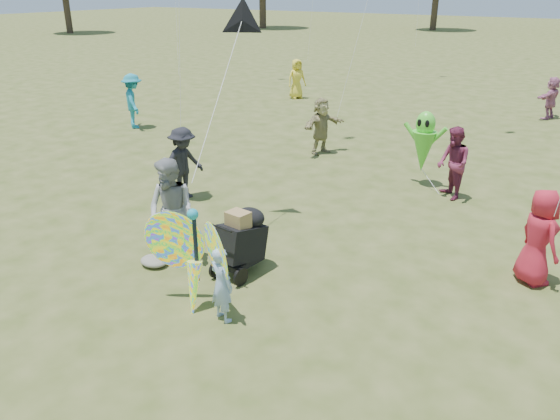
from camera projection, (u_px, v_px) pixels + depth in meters
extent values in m
plane|color=#51592B|center=(235.00, 319.00, 7.70)|extent=(160.00, 160.00, 0.00)
imported|color=#92B0CF|center=(222.00, 284.00, 7.50)|extent=(0.46, 0.37, 1.12)
imported|color=gray|center=(171.00, 212.00, 9.01)|extent=(0.87, 0.68, 1.79)
ellipsoid|color=gray|center=(154.00, 261.00, 9.15)|extent=(0.49, 0.40, 0.16)
imported|color=#B01C2D|center=(539.00, 237.00, 8.38)|extent=(0.88, 0.88, 1.55)
imported|color=black|center=(183.00, 163.00, 11.75)|extent=(0.70, 1.09, 1.59)
imported|color=#978D5D|center=(321.00, 126.00, 14.95)|extent=(0.88, 1.51, 1.55)
imported|color=maroon|center=(453.00, 163.00, 11.76)|extent=(0.96, 0.98, 1.59)
imported|color=yellow|center=(297.00, 79.00, 22.20)|extent=(0.84, 0.92, 1.57)
imported|color=teal|center=(133.00, 101.00, 17.58)|extent=(1.29, 1.20, 1.74)
imported|color=#B4678B|center=(551.00, 98.00, 18.86)|extent=(0.79, 1.40, 1.44)
cube|color=black|center=(241.00, 242.00, 8.74)|extent=(0.57, 0.91, 0.71)
cube|color=black|center=(241.00, 260.00, 8.87)|extent=(0.50, 0.73, 0.10)
ellipsoid|color=black|center=(249.00, 218.00, 8.81)|extent=(0.51, 0.45, 0.33)
cylinder|color=black|center=(217.00, 269.00, 8.74)|extent=(0.09, 0.30, 0.30)
cylinder|color=black|center=(241.00, 277.00, 8.50)|extent=(0.09, 0.30, 0.30)
cylinder|color=black|center=(257.00, 256.00, 9.26)|extent=(0.08, 0.22, 0.22)
cylinder|color=black|center=(221.00, 228.00, 8.20)|extent=(0.44, 0.09, 0.03)
cube|color=#A4834F|center=(238.00, 220.00, 8.54)|extent=(0.37, 0.32, 0.26)
ellipsoid|color=#FF2867|center=(175.00, 241.00, 7.88)|extent=(0.98, 0.71, 1.24)
ellipsoid|color=#FF2867|center=(216.00, 253.00, 7.50)|extent=(0.98, 0.71, 1.24)
cylinder|color=black|center=(196.00, 249.00, 7.72)|extent=(0.06, 0.06, 1.00)
cone|color=#FF2867|center=(193.00, 292.00, 7.80)|extent=(0.36, 0.49, 0.93)
sphere|color=teal|center=(193.00, 214.00, 7.50)|extent=(0.16, 0.16, 0.16)
cone|color=black|center=(242.00, 20.00, 9.74)|extent=(0.89, 0.62, 0.81)
cylinder|color=silver|center=(218.00, 97.00, 9.21)|extent=(0.53, 2.19, 2.34)
cone|color=#54DB33|center=(423.00, 152.00, 12.56)|extent=(0.56, 0.56, 0.95)
ellipsoid|color=#54DB33|center=(426.00, 124.00, 12.31)|extent=(0.44, 0.39, 0.57)
ellipsoid|color=black|center=(419.00, 123.00, 12.20)|extent=(0.10, 0.05, 0.17)
ellipsoid|color=black|center=(427.00, 124.00, 12.11)|extent=(0.10, 0.05, 0.17)
cylinder|color=#54DB33|center=(412.00, 133.00, 12.55)|extent=(0.43, 0.10, 0.49)
cylinder|color=#54DB33|center=(438.00, 136.00, 12.26)|extent=(0.43, 0.10, 0.49)
cylinder|color=silver|center=(430.00, 181.00, 12.49)|extent=(0.61, 0.41, 0.41)
cylinder|color=#3A2D21|center=(263.00, 7.00, 56.81)|extent=(0.70, 0.70, 4.20)
cylinder|color=#3A2D21|center=(435.00, 10.00, 54.42)|extent=(0.63, 0.63, 3.78)
cylinder|color=#3A2D21|center=(67.00, 13.00, 51.19)|extent=(0.59, 0.59, 3.57)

